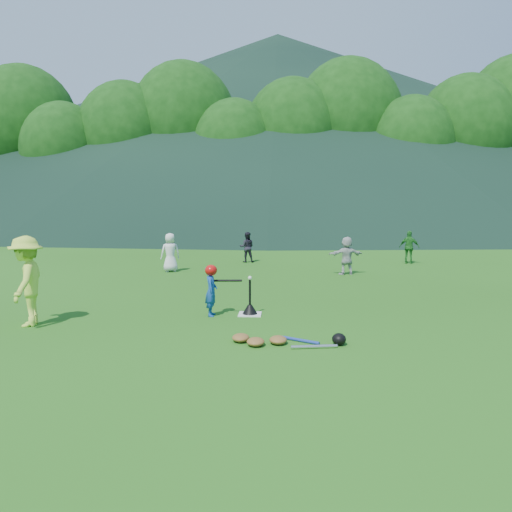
% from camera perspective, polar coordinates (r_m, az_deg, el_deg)
% --- Properties ---
extents(ground, '(120.00, 120.00, 0.00)m').
position_cam_1_polar(ground, '(9.96, -0.70, -6.72)').
color(ground, '#215714').
rests_on(ground, ground).
extents(home_plate, '(0.45, 0.45, 0.02)m').
position_cam_1_polar(home_plate, '(9.96, -0.70, -6.66)').
color(home_plate, silver).
rests_on(home_plate, ground).
extents(baseball, '(0.08, 0.08, 0.08)m').
position_cam_1_polar(baseball, '(9.82, -0.70, -2.52)').
color(baseball, white).
rests_on(baseball, batting_tee).
extents(batter_child, '(0.25, 0.37, 0.98)m').
position_cam_1_polar(batter_child, '(9.81, -5.14, -4.01)').
color(batter_child, '#154293').
rests_on(batter_child, ground).
extents(adult_coach, '(0.79, 1.15, 1.63)m').
position_cam_1_polar(adult_coach, '(9.86, -24.73, -2.62)').
color(adult_coach, '#BEE443').
rests_on(adult_coach, ground).
extents(fielder_a, '(0.71, 0.60, 1.24)m').
position_cam_1_polar(fielder_a, '(16.14, -9.78, 0.41)').
color(fielder_a, silver).
rests_on(fielder_a, ground).
extents(fielder_b, '(0.57, 0.45, 1.12)m').
position_cam_1_polar(fielder_b, '(18.41, -1.05, 1.02)').
color(fielder_b, black).
rests_on(fielder_b, ground).
extents(fielder_c, '(0.76, 0.52, 1.19)m').
position_cam_1_polar(fielder_c, '(18.83, 17.12, 0.97)').
color(fielder_c, '#227124').
rests_on(fielder_c, ground).
extents(fielder_d, '(1.14, 0.60, 1.17)m').
position_cam_1_polar(fielder_d, '(15.55, 10.31, 0.05)').
color(fielder_d, '#B8B8B8').
rests_on(fielder_d, ground).
extents(batting_tee, '(0.30, 0.30, 0.68)m').
position_cam_1_polar(batting_tee, '(9.93, -0.70, -5.99)').
color(batting_tee, black).
rests_on(batting_tee, home_plate).
extents(batter_gear, '(0.73, 0.26, 0.34)m').
position_cam_1_polar(batter_gear, '(9.75, -5.02, -1.73)').
color(batter_gear, '#B40E0C').
rests_on(batter_gear, ground).
extents(equipment_pile, '(1.80, 0.63, 0.19)m').
position_cam_1_polar(equipment_pile, '(7.96, 2.56, -9.57)').
color(equipment_pile, olive).
rests_on(equipment_pile, ground).
extents(outfield_fence, '(70.07, 0.08, 1.33)m').
position_cam_1_polar(outfield_fence, '(37.72, 1.87, 3.89)').
color(outfield_fence, gray).
rests_on(outfield_fence, ground).
extents(tree_line, '(70.04, 11.40, 14.82)m').
position_cam_1_polar(tree_line, '(43.93, 2.30, 14.04)').
color(tree_line, '#382314').
rests_on(tree_line, ground).
extents(distant_hills, '(155.00, 140.00, 32.00)m').
position_cam_1_polar(distant_hills, '(92.75, -2.42, 14.12)').
color(distant_hills, black).
rests_on(distant_hills, ground).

